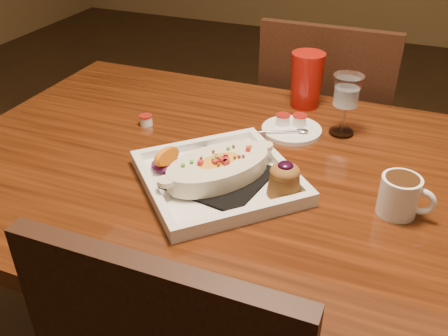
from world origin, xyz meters
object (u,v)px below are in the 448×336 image
at_px(table, 271,210).
at_px(saucer, 291,128).
at_px(red_tumbler, 306,80).
at_px(chair_far, 324,141).
at_px(goblet, 346,94).
at_px(plate, 223,173).
at_px(coffee_mug, 401,194).

height_order(table, saucer, saucer).
distance_m(saucer, red_tumbler, 0.17).
relative_size(chair_far, red_tumbler, 6.30).
height_order(goblet, saucer, goblet).
bearing_deg(plate, saucer, 32.30).
xyz_separation_m(plate, coffee_mug, (0.34, 0.03, 0.01)).
bearing_deg(goblet, plate, -120.28).
xyz_separation_m(coffee_mug, saucer, (-0.28, 0.25, -0.03)).
distance_m(plate, coffee_mug, 0.35).
bearing_deg(table, chair_far, 90.00).
bearing_deg(table, coffee_mug, -9.69).
relative_size(coffee_mug, red_tumbler, 0.71).
distance_m(table, chair_far, 0.65).
distance_m(plate, goblet, 0.37).
distance_m(goblet, red_tumbler, 0.18).
bearing_deg(coffee_mug, saucer, 144.55).
relative_size(chair_far, saucer, 6.32).
height_order(chair_far, coffee_mug, chair_far).
xyz_separation_m(plate, goblet, (0.18, 0.32, 0.08)).
bearing_deg(red_tumbler, goblet, -45.17).
height_order(plate, red_tumbler, red_tumbler).
bearing_deg(plate, coffee_mug, -38.69).
relative_size(saucer, red_tumbler, 1.00).
bearing_deg(saucer, table, -85.16).
bearing_deg(chair_far, plate, 83.26).
bearing_deg(saucer, coffee_mug, -41.55).
xyz_separation_m(chair_far, coffee_mug, (0.26, -0.67, 0.29)).
xyz_separation_m(plate, red_tumbler, (0.06, 0.44, 0.05)).
bearing_deg(coffee_mug, chair_far, 117.22).
height_order(chair_far, red_tumbler, chair_far).
height_order(chair_far, goblet, chair_far).
bearing_deg(red_tumbler, table, -86.34).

